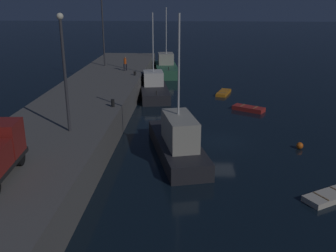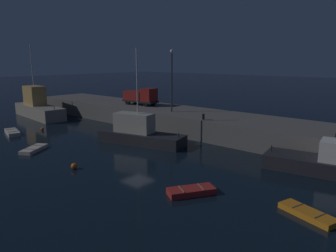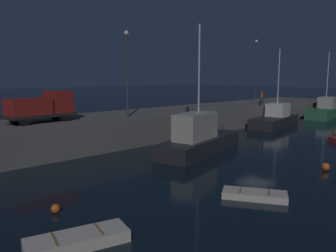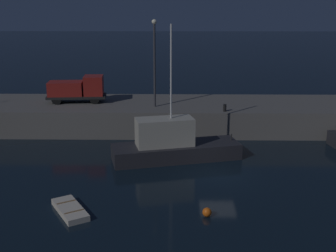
# 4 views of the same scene
# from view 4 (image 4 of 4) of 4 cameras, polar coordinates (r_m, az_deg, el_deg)

# --- Properties ---
(ground_plane) EXTENTS (320.00, 320.00, 0.00)m
(ground_plane) POSITION_cam_4_polar(r_m,az_deg,el_deg) (30.66, 6.58, -6.47)
(ground_plane) COLOR black
(pier_quay) EXTENTS (66.36, 8.07, 2.41)m
(pier_quay) POSITION_cam_4_polar(r_m,az_deg,el_deg) (41.87, 5.03, 1.40)
(pier_quay) COLOR #5B5956
(pier_quay) RESTS_ON ground
(fishing_boat_white) EXTENTS (10.05, 5.04, 10.11)m
(fishing_boat_white) POSITION_cam_4_polar(r_m,az_deg,el_deg) (33.23, 0.55, -2.44)
(fishing_boat_white) COLOR #232328
(fishing_boat_white) RESTS_ON ground
(rowboat_blue_far) EXTENTS (2.70, 3.36, 0.39)m
(rowboat_blue_far) POSITION_cam_4_polar(r_m,az_deg,el_deg) (26.00, -12.62, -10.57)
(rowboat_blue_far) COLOR beige
(rowboat_blue_far) RESTS_ON ground
(mooring_buoy_mid) EXTENTS (0.52, 0.52, 0.52)m
(mooring_buoy_mid) POSITION_cam_4_polar(r_m,az_deg,el_deg) (25.02, 5.09, -11.10)
(mooring_buoy_mid) COLOR orange
(mooring_buoy_mid) RESTS_ON ground
(lamp_post_west) EXTENTS (0.44, 0.44, 7.75)m
(lamp_post_west) POSITION_cam_4_polar(r_m,az_deg,el_deg) (39.22, -1.77, 9.03)
(lamp_post_west) COLOR #38383D
(lamp_post_west) RESTS_ON pier_quay
(utility_truck) EXTENTS (5.62, 2.43, 2.51)m
(utility_truck) POSITION_cam_4_polar(r_m,az_deg,el_deg) (42.33, -11.66, 4.73)
(utility_truck) COLOR black
(utility_truck) RESTS_ON pier_quay
(bollard_west) EXTENTS (0.28, 0.28, 0.63)m
(bollard_west) POSITION_cam_4_polar(r_m,az_deg,el_deg) (38.41, 7.39, 2.35)
(bollard_west) COLOR black
(bollard_west) RESTS_ON pier_quay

